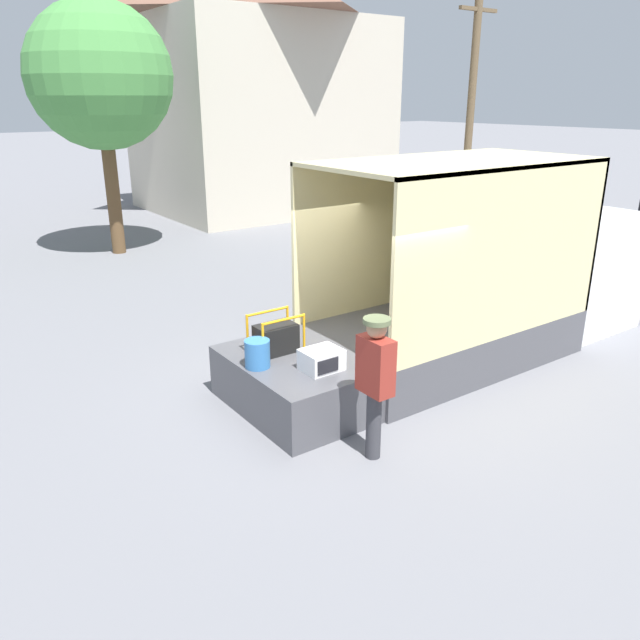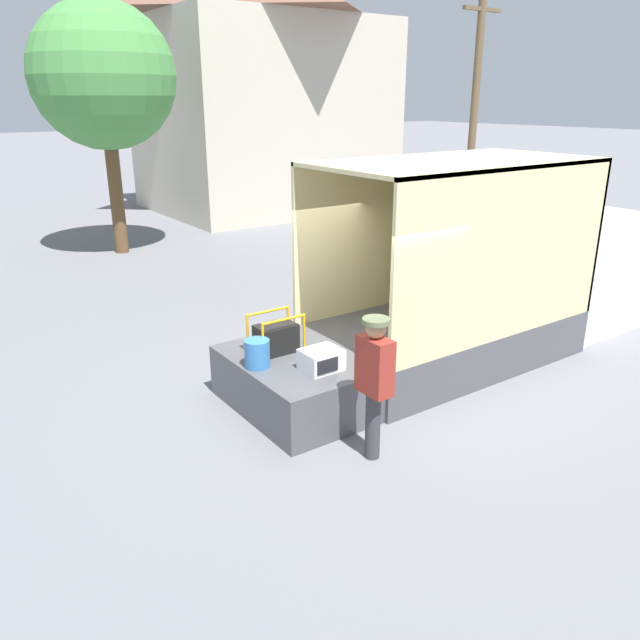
{
  "view_description": "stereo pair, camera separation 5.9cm",
  "coord_description": "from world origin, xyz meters",
  "px_view_note": "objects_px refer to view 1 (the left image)",
  "views": [
    {
      "loc": [
        -4.93,
        -6.5,
        4.04
      ],
      "look_at": [
        -0.43,
        -0.2,
        1.28
      ],
      "focal_mm": 35.0,
      "sensor_mm": 36.0,
      "label": 1
    },
    {
      "loc": [
        -4.88,
        -6.53,
        4.04
      ],
      "look_at": [
        -0.43,
        -0.2,
        1.28
      ],
      "focal_mm": 35.0,
      "sensor_mm": 36.0,
      "label": 2
    }
  ],
  "objects_px": {
    "microwave": "(322,360)",
    "utility_pole": "(471,102)",
    "street_tree": "(100,77)",
    "worker_person": "(375,374)",
    "portable_generator": "(277,338)",
    "box_truck": "(509,289)",
    "orange_bucket": "(257,354)"
  },
  "relations": [
    {
      "from": "microwave",
      "to": "utility_pole",
      "type": "height_order",
      "value": "utility_pole"
    },
    {
      "from": "street_tree",
      "to": "worker_person",
      "type": "bearing_deg",
      "value": -94.84
    },
    {
      "from": "portable_generator",
      "to": "street_tree",
      "type": "xyz_separation_m",
      "value": [
        1.13,
        10.13,
        3.6
      ]
    },
    {
      "from": "portable_generator",
      "to": "street_tree",
      "type": "distance_m",
      "value": 10.81
    },
    {
      "from": "utility_pole",
      "to": "street_tree",
      "type": "height_order",
      "value": "utility_pole"
    },
    {
      "from": "microwave",
      "to": "worker_person",
      "type": "xyz_separation_m",
      "value": [
        -0.03,
        -1.09,
        0.22
      ]
    },
    {
      "from": "box_truck",
      "to": "microwave",
      "type": "height_order",
      "value": "box_truck"
    },
    {
      "from": "worker_person",
      "to": "orange_bucket",
      "type": "bearing_deg",
      "value": 109.82
    },
    {
      "from": "box_truck",
      "to": "street_tree",
      "type": "height_order",
      "value": "street_tree"
    },
    {
      "from": "orange_bucket",
      "to": "utility_pole",
      "type": "height_order",
      "value": "utility_pole"
    },
    {
      "from": "box_truck",
      "to": "utility_pole",
      "type": "xyz_separation_m",
      "value": [
        9.51,
        9.59,
        2.97
      ]
    },
    {
      "from": "box_truck",
      "to": "orange_bucket",
      "type": "relative_size",
      "value": 17.08
    },
    {
      "from": "box_truck",
      "to": "street_tree",
      "type": "relative_size",
      "value": 0.99
    },
    {
      "from": "microwave",
      "to": "orange_bucket",
      "type": "xyz_separation_m",
      "value": [
        -0.63,
        0.56,
        0.05
      ]
    },
    {
      "from": "portable_generator",
      "to": "street_tree",
      "type": "bearing_deg",
      "value": 83.61
    },
    {
      "from": "orange_bucket",
      "to": "worker_person",
      "type": "height_order",
      "value": "worker_person"
    },
    {
      "from": "box_truck",
      "to": "orange_bucket",
      "type": "distance_m",
      "value": 4.98
    },
    {
      "from": "orange_bucket",
      "to": "utility_pole",
      "type": "relative_size",
      "value": 0.05
    },
    {
      "from": "box_truck",
      "to": "utility_pole",
      "type": "distance_m",
      "value": 13.82
    },
    {
      "from": "portable_generator",
      "to": "street_tree",
      "type": "height_order",
      "value": "street_tree"
    },
    {
      "from": "portable_generator",
      "to": "utility_pole",
      "type": "relative_size",
      "value": 0.09
    },
    {
      "from": "orange_bucket",
      "to": "utility_pole",
      "type": "bearing_deg",
      "value": 33.36
    },
    {
      "from": "worker_person",
      "to": "utility_pole",
      "type": "distance_m",
      "value": 18.06
    },
    {
      "from": "worker_person",
      "to": "street_tree",
      "type": "distance_m",
      "value": 12.59
    },
    {
      "from": "microwave",
      "to": "street_tree",
      "type": "bearing_deg",
      "value": 84.85
    },
    {
      "from": "orange_bucket",
      "to": "street_tree",
      "type": "xyz_separation_m",
      "value": [
        1.62,
        10.41,
        3.63
      ]
    },
    {
      "from": "microwave",
      "to": "orange_bucket",
      "type": "bearing_deg",
      "value": 138.45
    },
    {
      "from": "utility_pole",
      "to": "worker_person",
      "type": "bearing_deg",
      "value": -141.15
    },
    {
      "from": "portable_generator",
      "to": "orange_bucket",
      "type": "xyz_separation_m",
      "value": [
        -0.48,
        -0.29,
        -0.02
      ]
    },
    {
      "from": "orange_bucket",
      "to": "box_truck",
      "type": "bearing_deg",
      "value": -0.53
    },
    {
      "from": "box_truck",
      "to": "microwave",
      "type": "xyz_separation_m",
      "value": [
        -4.35,
        -0.51,
        -0.07
      ]
    },
    {
      "from": "orange_bucket",
      "to": "street_tree",
      "type": "relative_size",
      "value": 0.06
    }
  ]
}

